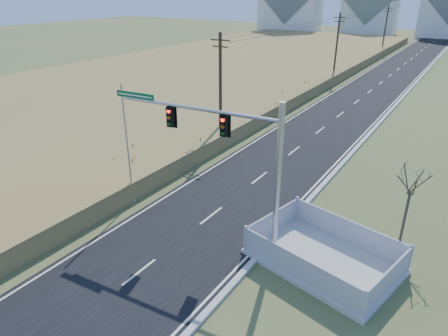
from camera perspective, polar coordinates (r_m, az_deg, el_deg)
ground at (r=20.87m, az=-8.15°, el=-11.69°), size 260.00×260.00×0.00m
road at (r=64.68m, az=22.29°, el=11.83°), size 8.00×180.00×0.06m
curb at (r=64.06m, az=25.95°, el=11.15°), size 0.30×180.00×0.18m
reed_marsh at (r=64.36m, az=-1.47°, el=14.10°), size 38.00×110.00×1.30m
utility_pole_near at (r=33.66m, az=-0.53°, el=11.52°), size 1.80×0.26×9.00m
utility_pole_mid at (r=60.68m, az=15.80°, el=16.46°), size 1.80×0.26×9.00m
utility_pole_far at (r=89.61m, az=22.04°, el=17.99°), size 1.80×0.26×9.00m
condo_nw at (r=122.94m, az=9.54°, el=22.06°), size 17.69×13.38×19.05m
condo_nnw at (r=124.13m, az=20.17°, el=20.67°), size 14.93×11.17×17.03m
traffic_signal_mast at (r=19.25m, az=2.54°, el=1.37°), size 9.65×1.16×7.70m
fence_enclosure at (r=20.30m, az=14.00°, el=-12.39°), size 7.48×5.90×1.52m
open_sign at (r=19.97m, az=5.79°, el=-12.21°), size 0.52×0.11×0.64m
flagpole at (r=24.43m, az=-13.46°, el=1.42°), size 0.33×0.33×7.37m
bare_tree at (r=21.26m, az=25.40°, el=-1.51°), size 1.76×1.76×4.67m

